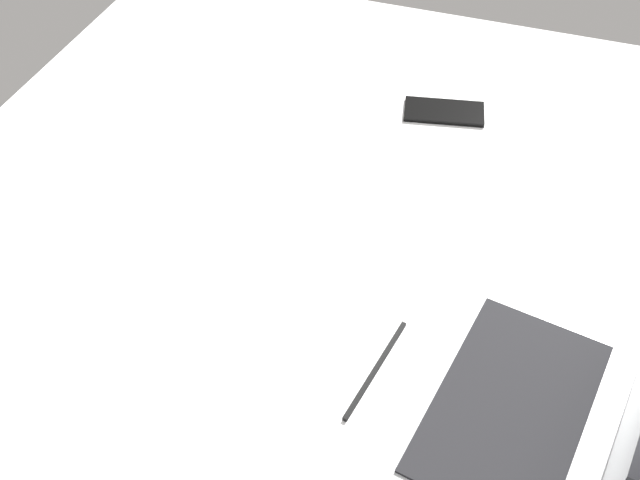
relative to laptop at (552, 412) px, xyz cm
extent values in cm
cube|color=white|center=(-3.94, -31.02, -13.41)|extent=(180.00, 140.00, 18.00)
cube|color=#B7BABC|center=(-0.53, -3.00, -3.41)|extent=(36.53, 28.44, 2.00)
cube|color=black|center=(-0.80, -4.47, -2.21)|extent=(31.53, 21.83, 0.40)
cube|color=black|center=(-59.14, -25.44, -4.01)|extent=(9.43, 15.07, 0.80)
cube|color=black|center=(-1.98, -21.50, -4.11)|extent=(16.83, 3.63, 0.60)
camera|label=1|loc=(55.62, -9.16, 77.71)|focal=43.86mm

